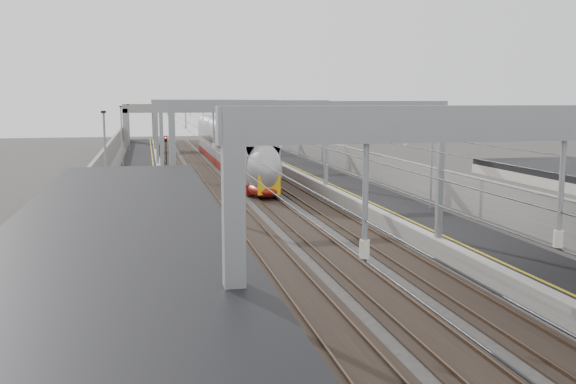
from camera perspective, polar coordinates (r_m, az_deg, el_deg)
name	(u,v)px	position (r m, az deg, el deg)	size (l,w,h in m)	color
platform_left	(140,191)	(51.66, -13.01, 0.06)	(4.00, 120.00, 1.00)	black
platform_right	(336,185)	(53.89, 4.25, 0.58)	(4.00, 120.00, 1.00)	black
tracks	(241,194)	(52.24, -4.19, -0.16)	(11.40, 140.00, 0.20)	black
overhead_line	(230,116)	(58.26, -5.20, 6.72)	(13.00, 140.00, 6.60)	gray
canopy_left	(105,284)	(9.53, -15.99, -7.90)	(4.40, 30.00, 4.24)	black
overbridge	(192,114)	(106.43, -8.53, 6.90)	(22.00, 2.20, 6.90)	gray
wall_left	(97,179)	(51.66, -16.60, 1.16)	(0.30, 120.00, 3.20)	gray
wall_right	(372,172)	(54.76, 7.47, 1.82)	(0.30, 120.00, 3.20)	gray
train	(230,150)	(70.60, -5.19, 3.70)	(2.72, 49.54, 4.30)	maroon
signal_green	(166,145)	(76.08, -10.80, 4.15)	(0.32, 0.32, 3.48)	black
signal_red_near	(235,143)	(78.60, -4.69, 4.40)	(0.32, 0.32, 3.48)	black
signal_red_far	(251,142)	(80.30, -3.27, 4.49)	(0.32, 0.32, 3.48)	black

